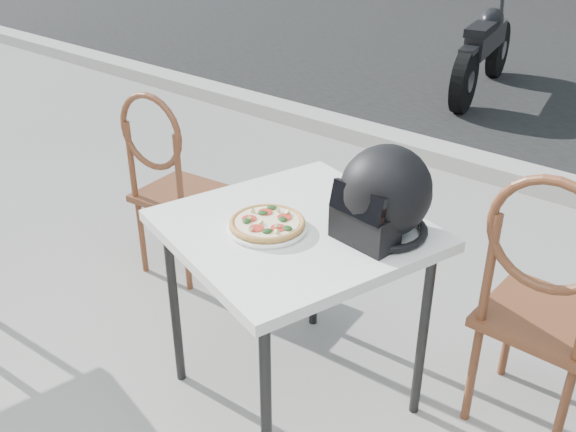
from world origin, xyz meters
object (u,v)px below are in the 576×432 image
Objects in this scene: helmet at (383,197)px; cafe_chair_side at (169,176)px; pizza at (267,223)px; motorcycle at (484,50)px; plate at (267,228)px; cafe_table_main at (295,242)px; cafe_chair_main at (544,296)px.

helmet reaches higher than cafe_chair_side.
motorcycle is at bearing 105.01° from pizza.
cafe_chair_side reaches higher than plate.
plate is at bearing -120.29° from cafe_table_main.
cafe_chair_main is 4.33m from motorcycle.
helmet is at bearing 29.42° from cafe_chair_main.
cafe_table_main is 1.09m from cafe_chair_side.
plate is at bearing -129.52° from pizza.
motorcycle is at bearing 105.01° from plate.
motorcycle is (-1.97, 3.86, -0.19)m from cafe_chair_main.
helmet is at bearing 35.94° from pizza.
pizza is at bearing 32.33° from cafe_chair_main.
pizza is at bearing -86.23° from motorcycle.
pizza is at bearing 50.48° from plate.
cafe_chair_side reaches higher than pizza.
helmet is 0.35× the size of cafe_chair_side.
plate is at bearing 32.33° from cafe_chair_main.
plate is 1.08m from cafe_chair_side.
cafe_table_main is 2.84× the size of plate.
plate is 0.02m from pizza.
plate is 4.52m from motorcycle.
cafe_chair_main reaches higher than cafe_chair_side.
cafe_chair_side is (-1.29, 0.16, -0.36)m from helmet.
cafe_chair_main is (0.75, 0.41, -0.11)m from cafe_table_main.
cafe_chair_main reaches higher than cafe_table_main.
helmet is (0.31, 0.22, 0.11)m from pizza.
plate reaches higher than cafe_table_main.
cafe_table_main is at bearing -85.31° from motorcycle.
cafe_chair_main is 1.79m from cafe_chair_side.
motorcycle reaches higher than cafe_table_main.
cafe_chair_main is 1.07× the size of cafe_chair_side.
pizza is 0.96m from cafe_chair_main.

